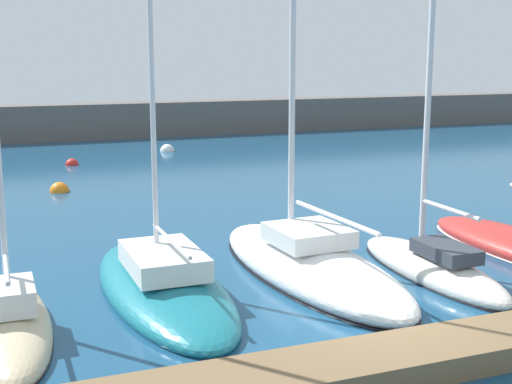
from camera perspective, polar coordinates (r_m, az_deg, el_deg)
ground_plane at (r=15.68m, az=9.19°, el=-10.87°), size 120.00×120.00×0.00m
dock_pier at (r=13.99m, az=13.61°, el=-12.75°), size 19.09×1.57×0.50m
breakwater_seawall at (r=50.10m, az=-12.65°, el=5.65°), size 108.00×2.13×2.43m
sailboat_sand_nearest at (r=16.11m, az=-19.35°, el=-9.98°), size 1.75×6.10×9.67m
sailboat_teal_second at (r=17.68m, az=-7.60°, el=-7.31°), size 2.86×8.44×17.71m
sailboat_white_third at (r=18.93m, az=4.34°, el=-5.81°), size 3.36×9.09×13.85m
sailboat_ivory_fourth at (r=19.39m, az=14.09°, el=-5.53°), size 1.63×6.24×13.49m
mooring_buoy_red at (r=38.63m, az=-14.72°, el=2.14°), size 0.70×0.70×0.70m
mooring_buoy_white at (r=43.00m, az=-7.22°, el=3.31°), size 0.87×0.87×0.87m
mooring_buoy_orange at (r=31.33m, az=-15.67°, el=0.03°), size 0.84×0.84×0.84m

